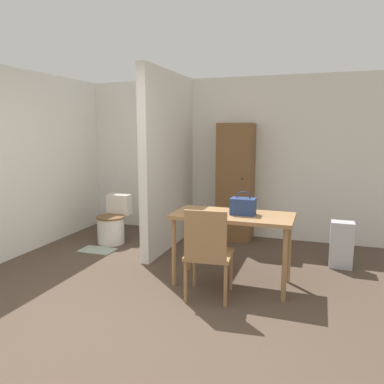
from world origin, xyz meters
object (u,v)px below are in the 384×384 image
wooden_chair (208,251)px  space_heater (341,245)px  toilet (113,224)px  dining_table (233,223)px  handbag (243,206)px  wooden_cabinet (236,182)px

wooden_chair → space_heater: size_ratio=1.63×
toilet → space_heater: 3.24m
space_heater → toilet: bearing=180.0°
dining_table → toilet: 2.32m
wooden_chair → toilet: 2.40m
toilet → handbag: handbag is taller
wooden_chair → handbag: handbag is taller
handbag → dining_table: bearing=-173.9°
dining_table → wooden_cabinet: 1.77m
wooden_cabinet → handbag: bearing=-74.8°
dining_table → handbag: 0.22m
wooden_chair → space_heater: 1.94m
toilet → handbag: bearing=-23.3°
space_heater → dining_table: bearing=-140.9°
dining_table → toilet: bearing=155.4°
handbag → wooden_cabinet: wooden_cabinet is taller
dining_table → toilet: size_ratio=1.84×
wooden_chair → wooden_cabinet: bearing=89.7°
wooden_chair → wooden_cabinet: size_ratio=0.53×
toilet → wooden_cabinet: bearing=24.1°
handbag → wooden_cabinet: 1.77m
dining_table → wooden_chair: bearing=-107.2°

